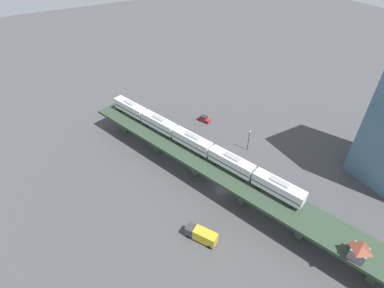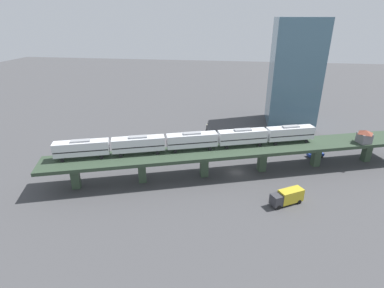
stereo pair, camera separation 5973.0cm
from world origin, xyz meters
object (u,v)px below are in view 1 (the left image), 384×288
Objects in this scene: subway_train at (192,141)px; street_car_red at (204,119)px; delivery_truck at (202,235)px; signal_hut at (359,251)px; street_lamp at (249,139)px; street_car_blue at (321,227)px.

street_car_red is at bearing -129.70° from subway_train.
street_car_red is 46.47m from delivery_truck.
signal_hut is at bearing 134.41° from delivery_truck.
signal_hut is 41.70m from street_lamp.
street_lamp reaches higher than delivery_truck.
subway_train is 12.62× the size of street_car_blue.
street_lamp is (-3.28, -30.95, 3.17)m from street_car_blue.
subway_train is at bearing 50.30° from street_car_red.
delivery_truck is (20.56, -20.98, -6.68)m from signal_hut.
subway_train is 36.81m from street_car_blue.
signal_hut reaches higher than street_car_blue.
signal_hut is at bearing 86.11° from street_car_red.
signal_hut is 0.56× the size of delivery_truck.
street_car_blue is (-14.85, 32.67, -8.24)m from subway_train.
subway_train is 18.90m from street_lamp.
delivery_truck is 1.06× the size of street_lamp.
signal_hut is 0.59× the size of street_lamp.
street_car_blue is at bearing 90.04° from street_car_red.
delivery_truck is (9.85, 21.54, -7.42)m from subway_train.
street_car_red is 1.00× the size of street_car_blue.
street_car_blue is 0.68× the size of street_lamp.
delivery_truck is at bearing -45.59° from signal_hut.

